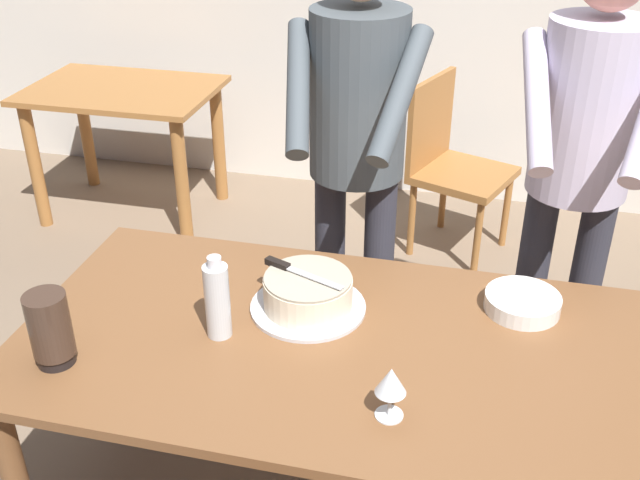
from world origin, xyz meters
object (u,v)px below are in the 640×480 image
Objects in this scene: wine_glass_near at (391,382)px; water_bottle at (217,300)px; cake_knife at (288,268)px; plate_stack at (522,303)px; person_standing_beside at (581,155)px; main_dining_table at (335,370)px; background_table at (125,116)px; cake_on_platter at (308,294)px; hurricane_lamp at (50,329)px; person_cutting_cake at (357,139)px; background_chair_0 at (451,160)px.

water_bottle reaches higher than wine_glass_near.
cake_knife is 1.18× the size of plate_stack.
person_standing_beside reaches higher than cake_knife.
wine_glass_near is at bearing -22.79° from water_bottle.
main_dining_table is 1.04m from person_standing_beside.
plate_stack reaches higher than background_table.
cake_knife reaches higher than cake_on_platter.
wine_glass_near is at bearing 0.16° from hurricane_lamp.
person_cutting_cake is (0.24, 0.72, 0.21)m from water_bottle.
person_standing_beside is at bearing 48.06° from main_dining_table.
wine_glass_near is (0.19, -0.26, 0.20)m from main_dining_table.
person_cutting_cake is at bearing -101.31° from background_chair_0.
main_dining_table is 1.95m from background_chair_0.
cake_on_platter is at bearing 40.18° from water_bottle.
background_chair_0 is (-0.33, 1.66, -0.28)m from plate_stack.
background_chair_0 reaches higher than plate_stack.
hurricane_lamp is at bearing -155.88° from plate_stack.
background_table is at bearing 128.98° from cake_knife.
wine_glass_near is at bearing -53.47° from main_dining_table.
cake_knife is 1.03× the size of water_bottle.
wine_glass_near reaches higher than cake_on_platter.
cake_knife is 2.28m from background_table.
cake_on_platter is (-0.11, 0.14, 0.15)m from main_dining_table.
person_cutting_cake is at bearing 56.52° from hurricane_lamp.
hurricane_lamp reaches higher than background_chair_0.
hurricane_lamp is 1.66m from person_standing_beside.
background_table is at bearing 123.13° from water_bottle.
background_table is (-0.90, 2.18, -0.28)m from hurricane_lamp.
cake_on_platter is at bearing -98.94° from background_chair_0.
hurricane_lamp reaches higher than wine_glass_near.
wine_glass_near is 0.89m from hurricane_lamp.
person_standing_beside reaches higher than plate_stack.
plate_stack is (0.50, 0.28, 0.12)m from main_dining_table.
cake_knife is at bearing 38.94° from hurricane_lamp.
hurricane_lamp is 1.14m from person_cutting_cake.
wine_glass_near is at bearing -52.36° from cake_on_platter.
background_table is (-1.79, 2.18, -0.28)m from wine_glass_near.
wine_glass_near is 0.58× the size of water_bottle.
person_standing_beside is at bearing 65.07° from wine_glass_near.
plate_stack is 0.54m from person_standing_beside.
water_bottle is 0.44m from hurricane_lamp.
main_dining_table is 0.77m from hurricane_lamp.
main_dining_table is at bearing 126.53° from wine_glass_near.
background_chair_0 is at bearing 101.18° from plate_stack.
person_cutting_cake is at bearing 86.66° from cake_on_platter.
wine_glass_near reaches higher than plate_stack.
water_bottle is 1.24m from person_standing_beside.
person_cutting_cake reaches higher than water_bottle.
background_chair_0 is at bearing 81.06° from cake_on_platter.
plate_stack is 0.22× the size of background_table.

